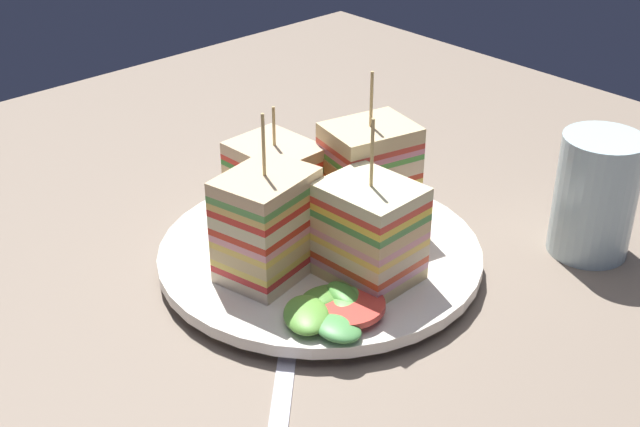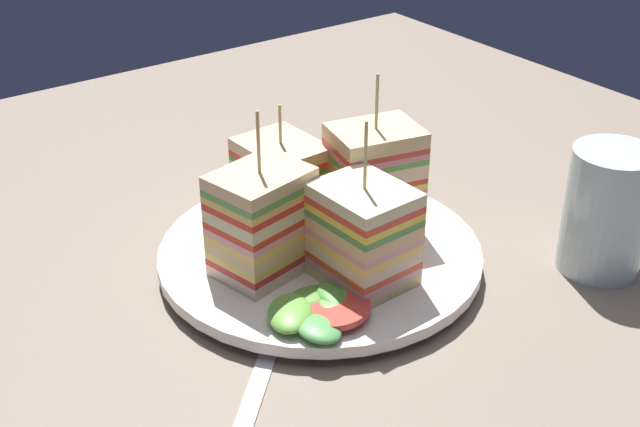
{
  "view_description": "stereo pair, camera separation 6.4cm",
  "coord_description": "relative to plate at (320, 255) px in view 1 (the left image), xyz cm",
  "views": [
    {
      "loc": [
        37.85,
        41.19,
        36.14
      ],
      "look_at": [
        0.0,
        0.0,
        4.64
      ],
      "focal_mm": 48.29,
      "sensor_mm": 36.0,
      "label": 1
    },
    {
      "loc": [
        32.89,
        45.25,
        36.14
      ],
      "look_at": [
        0.0,
        0.0,
        4.64
      ],
      "focal_mm": 48.29,
      "sensor_mm": 36.0,
      "label": 2
    }
  ],
  "objects": [
    {
      "name": "plate",
      "position": [
        0.0,
        0.0,
        0.0
      ],
      "size": [
        24.69,
        24.69,
        1.64
      ],
      "color": "white",
      "rests_on": "ground_plane"
    },
    {
      "name": "sandwich_wedge_0",
      "position": [
        5.11,
        -0.42,
        4.62
      ],
      "size": [
        7.57,
        6.38,
        12.51
      ],
      "rotation": [
        0.0,
        0.0,
        3.35
      ],
      "color": "beige",
      "rests_on": "plate"
    },
    {
      "name": "salad_garnish",
      "position": [
        5.21,
        6.97,
        1.23
      ],
      "size": [
        8.33,
        6.96,
        1.44
      ],
      "color": "#4C963A",
      "rests_on": "plate"
    },
    {
      "name": "sandwich_wedge_1",
      "position": [
        0.2,
        5.12,
        4.29
      ],
      "size": [
        5.81,
        6.91,
        12.28
      ],
      "rotation": [
        0.0,
        0.0,
        4.76
      ],
      "color": "#DBBB7D",
      "rests_on": "plate"
    },
    {
      "name": "sandwich_wedge_3",
      "position": [
        0.38,
        -5.1,
        4.07
      ],
      "size": [
        5.63,
        6.86,
        10.01
      ],
      "rotation": [
        0.0,
        0.0,
        7.89
      ],
      "color": "beige",
      "rests_on": "plate"
    },
    {
      "name": "chip_pile",
      "position": [
        -1.13,
        1.56,
        1.58
      ],
      "size": [
        6.8,
        6.6,
        2.37
      ],
      "color": "#EBCA78",
      "rests_on": "plate"
    },
    {
      "name": "ground_plane",
      "position": [
        0.0,
        0.0,
        -1.89
      ],
      "size": [
        98.1,
        97.72,
        1.8
      ],
      "primitive_type": "cube",
      "color": "#7D6C5C"
    },
    {
      "name": "drinking_glass",
      "position": [
        -17.21,
        12.61,
        3.25
      ],
      "size": [
        6.27,
        6.27,
        9.81
      ],
      "color": "silver",
      "rests_on": "ground_plane"
    },
    {
      "name": "sandwich_wedge_2",
      "position": [
        -5.11,
        -0.15,
        4.93
      ],
      "size": [
        7.62,
        6.47,
        12.88
      ],
      "rotation": [
        0.0,
        0.0,
        6.06
      ],
      "color": "#D2B388",
      "rests_on": "plate"
    }
  ]
}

